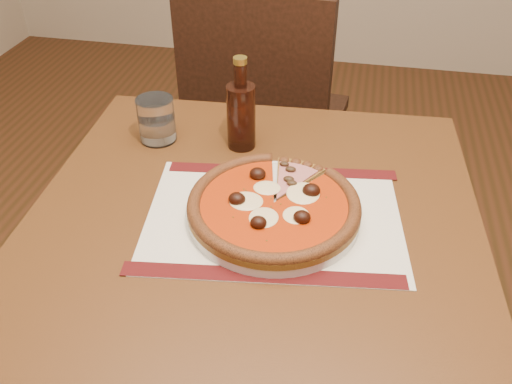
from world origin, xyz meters
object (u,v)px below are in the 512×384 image
water_glass (156,120)px  chair_far (263,112)px  plate (274,213)px  table (254,253)px  pizza (274,204)px  bottle (241,113)px

water_glass → chair_far: bearing=77.2°
plate → table: bearing=166.7°
pizza → water_glass: water_glass is taller
pizza → bottle: bottle is taller
chair_far → plate: (0.16, -0.76, 0.22)m
plate → water_glass: water_glass is taller
table → pizza: size_ratio=2.81×
plate → bottle: bottle is taller
table → pizza: 0.14m
table → plate: (0.04, -0.01, 0.11)m
pizza → bottle: bearing=116.0°
water_glass → table: bearing=-38.8°
chair_far → bottle: bearing=102.4°
table → bottle: size_ratio=4.31×
chair_far → water_glass: 0.62m
chair_far → water_glass: chair_far is taller
water_glass → bottle: bearing=3.5°
water_glass → bottle: 0.18m
chair_far → bottle: size_ratio=4.79×
bottle → table: bearing=-71.6°
bottle → water_glass: bearing=-176.5°
table → water_glass: (-0.25, 0.20, 0.15)m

